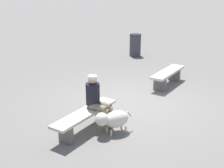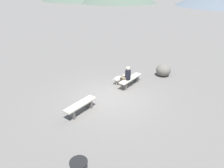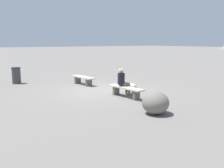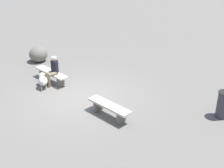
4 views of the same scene
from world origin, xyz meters
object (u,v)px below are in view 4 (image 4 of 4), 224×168
Objects in this scene: bench_right at (51,74)px; boulder at (38,54)px; trash_bin at (224,105)px; dog at (43,80)px; bench_left at (109,108)px; seated_person at (53,69)px.

bench_right is 2.06× the size of boulder.
boulder is (8.91, 2.32, -0.09)m from trash_bin.
bench_left is at bearing -146.45° from dog.
dog is at bearing 80.66° from seated_person.
trash_bin is at bearing -165.40° from boulder.
boulder is (2.82, -1.29, 0.04)m from dog.
seated_person is at bearing 161.94° from bench_right.
bench_right is 7.06m from trash_bin.
bench_right is 1.57× the size of seated_person.
trash_bin is (-6.09, -3.61, 0.13)m from dog.
bench_right is at bearing 164.14° from boulder.
seated_person is at bearing -3.17° from bench_left.
trash_bin is 9.21m from boulder.
bench_right is (3.84, 0.06, -0.01)m from bench_left.
boulder is at bearing 14.60° from trash_bin.
bench_right is at bearing -19.02° from seated_person.
seated_person reaches higher than bench_right.
trash_bin is (-6.37, -3.04, 0.14)m from bench_right.
boulder is (2.54, -0.72, 0.05)m from bench_right.
bench_left reaches higher than bench_right.
seated_person reaches higher than boulder.
boulder is at bearing -21.74° from seated_person.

